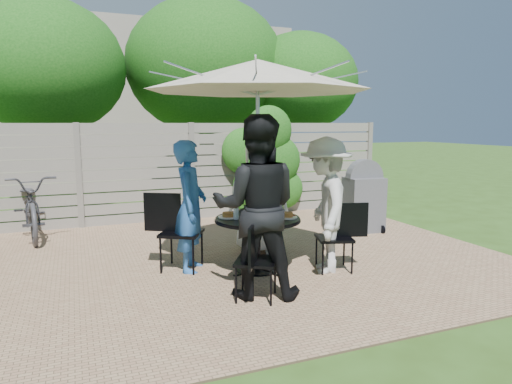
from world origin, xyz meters
name	(u,v)px	position (x,y,z in m)	size (l,w,h in m)	color
backyard_envelope	(140,99)	(0.09, 10.29, 2.61)	(60.00, 60.00, 5.00)	#2E4917
patio_table	(258,234)	(0.01, -0.32, 0.48)	(1.37, 1.37, 0.68)	black
umbrella	(258,76)	(0.01, -0.32, 2.39)	(3.48, 3.48, 2.58)	silver
chair_back	(259,230)	(0.38, 0.57, 0.30)	(0.64, 0.75, 0.99)	black
person_back	(259,193)	(0.33, 0.44, 0.87)	(0.85, 0.55, 1.74)	silver
chair_left	(180,248)	(-0.88, 0.05, 0.30)	(0.74, 0.65, 0.98)	black
person_left	(190,207)	(-0.76, 0.00, 0.82)	(0.60, 0.39, 1.64)	#265AA5
chair_front	(256,277)	(-0.37, -1.21, 0.26)	(0.57, 0.64, 0.86)	black
person_front	(256,208)	(-0.32, -1.09, 0.97)	(0.94, 0.73, 1.93)	black
chair_right	(335,251)	(0.90, -0.70, 0.26)	(0.66, 0.52, 0.87)	black
person_right	(325,205)	(0.77, -0.65, 0.84)	(1.08, 0.62, 1.68)	#B7B5B2
plate_back	(258,210)	(0.15, 0.01, 0.71)	(0.26, 0.26, 0.06)	white
plate_left	(229,215)	(-0.32, -0.18, 0.71)	(0.26, 0.26, 0.06)	white
plate_front	(257,222)	(-0.13, -0.65, 0.71)	(0.26, 0.26, 0.06)	white
plate_right	(287,216)	(0.34, -0.46, 0.71)	(0.26, 0.26, 0.06)	white
plate_extra	(273,221)	(0.06, -0.67, 0.71)	(0.24, 0.24, 0.06)	white
glass_back	(250,208)	(0.01, -0.04, 0.75)	(0.07, 0.07, 0.14)	silver
glass_left	(236,214)	(-0.27, -0.32, 0.75)	(0.07, 0.07, 0.14)	silver
glass_front	(266,216)	(0.00, -0.60, 0.75)	(0.07, 0.07, 0.14)	silver
glass_right	(278,210)	(0.29, -0.33, 0.75)	(0.07, 0.07, 0.14)	silver
syrup_jug	(253,210)	(-0.03, -0.25, 0.76)	(0.09, 0.09, 0.16)	#59280C
coffee_cup	(266,209)	(0.18, -0.16, 0.74)	(0.08, 0.08, 0.12)	#C6B293
bicycle	(31,206)	(-2.74, 2.60, 0.52)	(0.69, 1.99, 1.04)	#333338
bbq_grill	(364,199)	(2.44, 0.93, 0.57)	(0.65, 0.52, 1.24)	#545459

